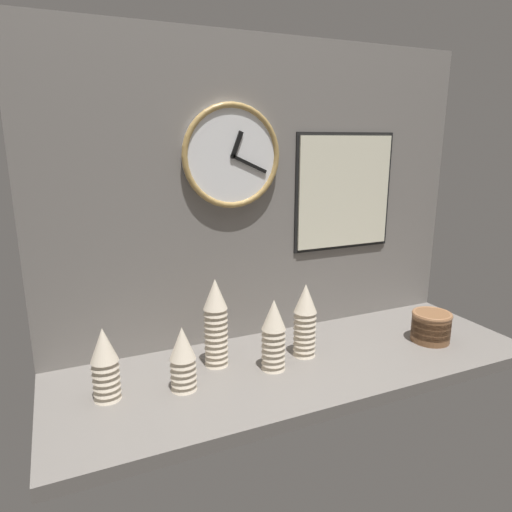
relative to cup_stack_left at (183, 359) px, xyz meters
The scene contains 10 objects.
ground_plane 41.49cm from the cup_stack_left, ahead, with size 160.00×56.00×4.00cm, color slate.
wall_tiled_back 65.06cm from the cup_stack_left, 35.92° to the left, with size 160.00×3.00×105.00cm.
cup_stack_left is the anchor object (origin of this frame).
cup_stack_far_left 21.46cm from the cup_stack_left, behind, with size 7.70×7.70×21.46cm.
cup_stack_center 29.45cm from the cup_stack_left, ahead, with size 7.70×7.70×23.40cm.
cup_stack_center_left 17.85cm from the cup_stack_left, 37.01° to the left, with size 7.70×7.70×29.21cm.
cup_stack_center_right 43.58cm from the cup_stack_left, ahead, with size 7.70×7.70×25.34cm.
bowl_stack_far_right 91.07cm from the cup_stack_left, ahead, with size 14.09×14.09×10.88cm.
wall_clock 66.96cm from the cup_stack_left, 44.83° to the left, with size 34.49×2.70×34.49cm.
menu_board 87.40cm from the cup_stack_left, 20.34° to the left, with size 42.31×1.32×43.96cm.
Camera 1 is at (-69.20, -120.83, 71.13)cm, focal length 32.00 mm.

